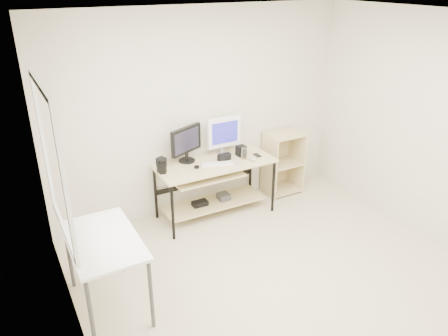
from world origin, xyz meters
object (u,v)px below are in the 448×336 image
at_px(desk, 213,178).
at_px(white_imac, 224,133).
at_px(black_monitor, 186,142).
at_px(audio_controller, 162,168).
at_px(shelf_unit, 281,162).
at_px(side_table, 104,246).

bearing_deg(desk, white_imac, 35.11).
xyz_separation_m(desk, white_imac, (0.26, 0.18, 0.50)).
xyz_separation_m(black_monitor, audio_controller, (-0.40, -0.20, -0.19)).
bearing_deg(audio_controller, shelf_unit, 22.56).
bearing_deg(shelf_unit, side_table, -156.67).
distance_m(shelf_unit, black_monitor, 1.55).
height_order(desk, side_table, same).
relative_size(white_imac, audio_controller, 3.38).
relative_size(desk, black_monitor, 3.17).
distance_m(shelf_unit, white_imac, 1.09).
height_order(shelf_unit, audio_controller, shelf_unit).
height_order(black_monitor, white_imac, white_imac).
bearing_deg(side_table, desk, 32.65).
relative_size(desk, side_table, 1.50).
relative_size(shelf_unit, black_monitor, 1.90).
bearing_deg(side_table, white_imac, 32.99).
height_order(desk, black_monitor, black_monitor).
xyz_separation_m(side_table, audio_controller, (0.98, 1.05, 0.15)).
height_order(side_table, audio_controller, audio_controller).
xyz_separation_m(shelf_unit, white_imac, (-0.92, 0.02, 0.59)).
relative_size(black_monitor, audio_controller, 3.18).
height_order(desk, white_imac, white_imac).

